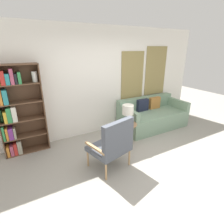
% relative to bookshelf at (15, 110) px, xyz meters
% --- Properties ---
extents(ground_plane, '(14.00, 14.00, 0.00)m').
position_rel_bookshelf_xyz_m(ground_plane, '(1.91, -1.85, -0.99)').
color(ground_plane, '#9E998E').
extents(wall_back, '(6.40, 0.08, 2.70)m').
position_rel_bookshelf_xyz_m(wall_back, '(1.96, 0.18, 0.37)').
color(wall_back, white).
rests_on(wall_back, ground_plane).
extents(bookshelf, '(0.89, 0.30, 1.90)m').
position_rel_bookshelf_xyz_m(bookshelf, '(0.00, 0.00, 0.00)').
color(bookshelf, brown).
rests_on(bookshelf, ground_plane).
extents(armchair, '(0.82, 0.76, 1.02)m').
position_rel_bookshelf_xyz_m(armchair, '(1.48, -1.47, -0.42)').
color(armchair, tan).
rests_on(armchair, ground_plane).
extents(couch, '(1.89, 0.95, 0.82)m').
position_rel_bookshelf_xyz_m(couch, '(3.41, -0.32, -0.67)').
color(couch, gray).
rests_on(couch, ground_plane).
extents(side_table, '(0.44, 0.44, 0.53)m').
position_rel_bookshelf_xyz_m(side_table, '(2.21, -0.84, -0.53)').
color(side_table, '#99704C').
rests_on(side_table, ground_plane).
extents(table_lamp, '(0.26, 0.26, 0.45)m').
position_rel_bookshelf_xyz_m(table_lamp, '(2.22, -0.82, -0.21)').
color(table_lamp, slate).
rests_on(table_lamp, side_table).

